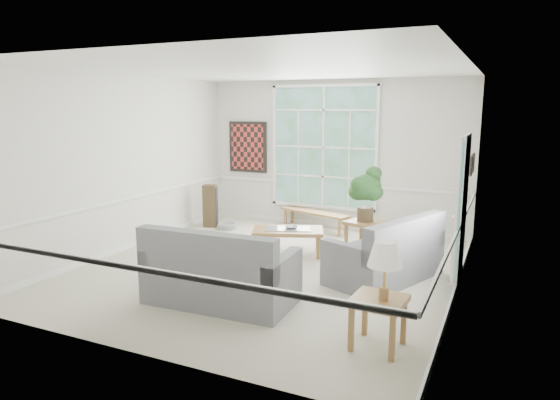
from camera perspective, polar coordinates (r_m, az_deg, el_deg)
The scene contains 24 objects.
floor at distance 7.80m, azimuth -1.30°, elevation -7.83°, with size 5.50×6.00×0.01m, color #BCB69E.
ceiling at distance 7.42m, azimuth -1.40°, elevation 14.77°, with size 5.50×6.00×0.02m, color white.
wall_back at distance 10.22m, azimuth 6.12°, elevation 5.14°, with size 5.50×0.02×3.00m, color silver.
wall_front at distance 4.98m, azimuth -16.73°, elevation -0.96°, with size 5.50×0.02×3.00m, color silver.
wall_left at distance 9.01m, azimuth -17.29°, elevation 4.00°, with size 0.02×6.00×3.00m, color silver.
wall_right at distance 6.73m, azimuth 20.19°, elevation 1.74°, with size 0.02×6.00×3.00m, color silver.
window_back at distance 10.24m, azimuth 4.99°, elevation 6.02°, with size 2.30×0.08×2.40m, color white.
entry_door at distance 7.40m, azimuth 20.06°, elevation -1.04°, with size 0.08×0.90×2.10m, color white.
door_sidelight at distance 6.76m, azimuth 19.64°, elevation -1.20°, with size 0.08×0.26×1.90m, color white.
wall_art at distance 10.95m, azimuth -3.72°, elevation 6.07°, with size 0.90×0.06×1.10m, color maroon.
wall_frame_near at distance 8.46m, azimuth 20.97°, elevation 3.72°, with size 0.04×0.26×0.32m, color black.
wall_frame_far at distance 8.85m, azimuth 21.15°, elevation 3.98°, with size 0.04×0.26×0.32m, color black.
loveseat_right at distance 7.36m, azimuth 11.88°, elevation -5.29°, with size 0.91×1.75×0.95m, color slate.
loveseat_front at distance 6.41m, azimuth -6.74°, elevation -7.27°, with size 1.85×0.96×1.00m, color slate.
coffee_table at distance 8.45m, azimuth 0.92°, elevation -4.78°, with size 1.17×0.64×0.44m, color olive.
pewter_bowl at distance 8.40m, azimuth 1.29°, elevation -3.11°, with size 0.27×0.27×0.07m, color gray.
window_bench at distance 10.19m, azimuth 3.95°, elevation -2.34°, with size 1.57×0.31×0.37m, color olive.
end_table at distance 8.68m, azimuth 9.61°, elevation -4.14°, with size 0.55×0.55×0.55m, color olive.
houseplant at distance 8.54m, azimuth 9.78°, elevation 0.74°, with size 0.55×0.55×0.95m, color #265222, non-canonical shape.
side_table at distance 5.39m, azimuth 11.13°, elevation -13.59°, with size 0.53×0.53×0.54m, color olive.
table_lamp at distance 5.14m, azimuth 11.87°, elevation -7.94°, with size 0.35×0.35×0.61m, color silver, non-canonical shape.
pet_bed at distance 10.27m, azimuth -6.10°, elevation -2.98°, with size 0.40×0.40×0.12m, color gray.
floor_speaker at distance 10.44m, azimuth -7.98°, elevation -0.66°, with size 0.27×0.21×0.88m, color #42331F.
cat at distance 7.89m, azimuth 13.90°, elevation -3.59°, with size 0.36×0.25×0.17m, color black.
Camera 1 is at (3.26, -6.64, 2.46)m, focal length 32.00 mm.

